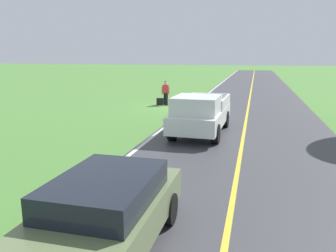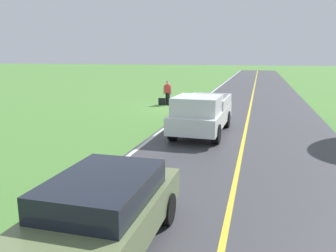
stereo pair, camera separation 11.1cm
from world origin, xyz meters
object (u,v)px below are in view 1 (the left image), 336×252
object	(u,v)px
hitchhiker_walking	(166,91)
sedan_ahead_same_lane	(103,214)
suitcase_carried	(160,102)
pickup_truck_passing	(200,113)

from	to	relation	value
hitchhiker_walking	sedan_ahead_same_lane	distance (m)	18.20
hitchhiker_walking	suitcase_carried	world-z (taller)	hitchhiker_walking
suitcase_carried	pickup_truck_passing	bearing A→B (deg)	31.41
pickup_truck_passing	hitchhiker_walking	bearing A→B (deg)	-65.28
pickup_truck_passing	sedan_ahead_same_lane	xyz separation A→B (m)	(0.16, 9.58, -0.21)
hitchhiker_walking	suitcase_carried	size ratio (longest dim) A/B	3.49
hitchhiker_walking	pickup_truck_passing	world-z (taller)	pickup_truck_passing
hitchhiker_walking	sedan_ahead_same_lane	xyz separation A→B (m)	(-3.64, 17.83, -0.23)
suitcase_carried	sedan_ahead_same_lane	size ratio (longest dim) A/B	0.11
hitchhiker_walking	pickup_truck_passing	xyz separation A→B (m)	(-3.80, 8.25, -0.01)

